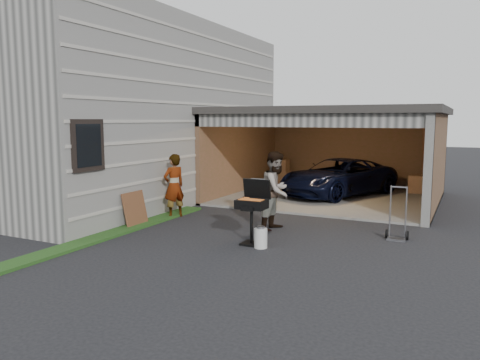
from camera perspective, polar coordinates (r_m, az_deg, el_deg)
The scene contains 11 objects.
ground at distance 9.84m, azimuth -3.78°, elevation -7.60°, with size 80.00×80.00×0.00m, color black.
house at distance 16.30m, azimuth -15.20°, elevation 7.85°, with size 7.00×11.00×5.50m, color #474744.
groundcover_strip at distance 10.39m, azimuth -17.51°, elevation -6.95°, with size 0.50×8.00×0.06m, color #193814.
garage at distance 15.55m, azimuth 11.40°, elevation 4.75°, with size 6.80×6.30×2.90m.
minivan at distance 15.72m, azimuth 11.86°, elevation 0.13°, with size 2.00×4.34×1.21m, color black.
woman at distance 12.28m, azimuth -8.05°, elevation -0.71°, with size 0.61×0.40×1.66m, color silver.
man at distance 10.82m, azimuth 4.44°, elevation -1.32°, with size 0.88×0.69×1.82m, color #442C1B.
bbq_grill at distance 9.51m, azimuth 1.50°, elevation -3.23°, with size 0.60×0.52×1.33m.
propane_tank at distance 9.38m, azimuth 2.54°, elevation -7.09°, with size 0.26×0.26×0.40m, color silver.
plywood_panel at distance 11.47m, azimuth -12.67°, elevation -3.49°, with size 0.04×0.75×0.84m, color #51321B.
hand_truck at distance 10.55m, azimuth 18.59°, elevation -5.72°, with size 0.48×0.36×1.15m.
Camera 1 is at (4.80, -8.21, 2.54)m, focal length 35.00 mm.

